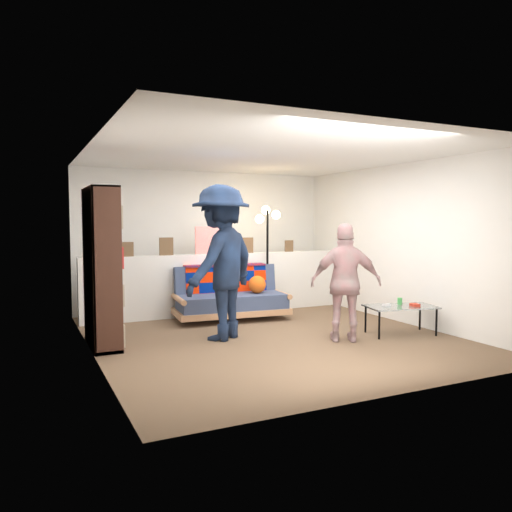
{
  "coord_description": "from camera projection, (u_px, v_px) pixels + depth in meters",
  "views": [
    {
      "loc": [
        -2.98,
        -5.86,
        1.53
      ],
      "look_at": [
        0.0,
        0.4,
        1.05
      ],
      "focal_mm": 35.0,
      "sensor_mm": 36.0,
      "label": 1
    }
  ],
  "objects": [
    {
      "name": "ground",
      "position": [
        269.0,
        336.0,
        6.66
      ],
      "size": [
        5.0,
        5.0,
        0.0
      ],
      "primitive_type": "plane",
      "color": "brown",
      "rests_on": "ground"
    },
    {
      "name": "room_shell",
      "position": [
        254.0,
        211.0,
        6.97
      ],
      "size": [
        4.6,
        5.05,
        2.45
      ],
      "color": "silver",
      "rests_on": "ground"
    },
    {
      "name": "half_wall_ledge",
      "position": [
        220.0,
        284.0,
        8.25
      ],
      "size": [
        4.45,
        0.15,
        1.0
      ],
      "primitive_type": "cube",
      "color": "silver",
      "rests_on": "ground"
    },
    {
      "name": "ledge_decor",
      "position": [
        207.0,
        243.0,
        8.09
      ],
      "size": [
        2.97,
        0.02,
        0.45
      ],
      "color": "brown",
      "rests_on": "half_wall_ledge"
    },
    {
      "name": "futon_sofa",
      "position": [
        231.0,
        297.0,
        7.81
      ],
      "size": [
        1.81,
        0.98,
        0.75
      ],
      "color": "tan",
      "rests_on": "ground"
    },
    {
      "name": "bookshelf",
      "position": [
        102.0,
        273.0,
        6.09
      ],
      "size": [
        0.32,
        0.97,
        1.94
      ],
      "color": "black",
      "rests_on": "ground"
    },
    {
      "name": "coffee_table",
      "position": [
        401.0,
        308.0,
        6.76
      ],
      "size": [
        1.01,
        0.7,
        0.48
      ],
      "color": "black",
      "rests_on": "ground"
    },
    {
      "name": "floor_lamp",
      "position": [
        267.0,
        237.0,
        8.34
      ],
      "size": [
        0.4,
        0.32,
        1.79
      ],
      "color": "black",
      "rests_on": "ground"
    },
    {
      "name": "person_left",
      "position": [
        221.0,
        262.0,
        6.46
      ],
      "size": [
        1.49,
        1.35,
        2.0
      ],
      "primitive_type": "imported",
      "rotation": [
        0.0,
        0.0,
        3.75
      ],
      "color": "black",
      "rests_on": "ground"
    },
    {
      "name": "person_right",
      "position": [
        346.0,
        283.0,
        6.34
      ],
      "size": [
        0.95,
        0.76,
        1.51
      ],
      "primitive_type": "imported",
      "rotation": [
        0.0,
        0.0,
        2.62
      ],
      "color": "pink",
      "rests_on": "ground"
    }
  ]
}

